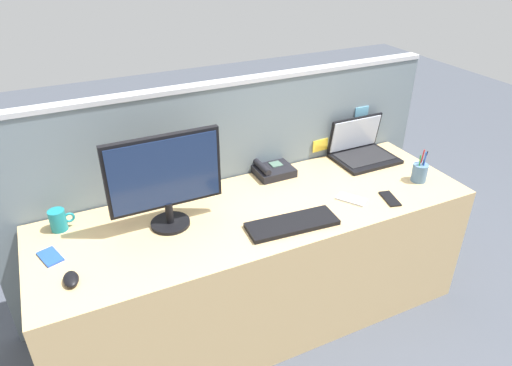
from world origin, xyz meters
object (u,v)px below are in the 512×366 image
Objects in this scene: computer_mouse_right_hand at (71,279)px; cell_phone_silver_slab at (351,199)px; coffee_mug at (58,220)px; pen_cup at (420,172)px; laptop at (361,149)px; keyboard_main at (292,224)px; desk_phone at (272,170)px; cell_phone_blue_case at (50,257)px; desktop_monitor at (165,177)px; cell_phone_black_slab at (390,199)px.

cell_phone_silver_slab is at bearing 2.20° from computer_mouse_right_hand.
computer_mouse_right_hand is at bearing -89.60° from coffee_mug.
computer_mouse_right_hand is 0.55× the size of pen_cup.
cell_phone_silver_slab is (-0.34, -0.38, -0.05)m from laptop.
pen_cup reaches higher than computer_mouse_right_hand.
laptop is 1.76m from computer_mouse_right_hand.
keyboard_main is at bearing -148.34° from laptop.
cell_phone_silver_slab is at bearing -60.27° from desk_phone.
cell_phone_blue_case is (-1.77, -0.21, -0.05)m from laptop.
computer_mouse_right_hand is 0.40m from coffee_mug.
desk_phone is at bearing 149.13° from pen_cup.
cell_phone_black_slab is (1.08, -0.28, -0.25)m from desktop_monitor.
keyboard_main is at bearing -27.39° from desktop_monitor.
cell_phone_blue_case is at bearing 174.90° from pen_cup.
desktop_monitor is 1.47× the size of laptop.
pen_cup reaches higher than desk_phone.
desktop_monitor is 0.63m from keyboard_main.
coffee_mug is (-1.55, 0.46, 0.05)m from cell_phone_black_slab.
cell_phone_silver_slab is 1.32× the size of coffee_mug.
desk_phone reaches higher than computer_mouse_right_hand.
keyboard_main is (0.51, -0.27, -0.24)m from desktop_monitor.
coffee_mug is (-1.13, -0.05, 0.02)m from desk_phone.
laptop is 1.70× the size of desk_phone.
laptop is at bearing 84.83° from cell_phone_black_slab.
laptop is 0.49m from cell_phone_black_slab.
cell_phone_blue_case is 1.63m from cell_phone_black_slab.
pen_cup is 1.59× the size of coffee_mug.
desk_phone is at bearing 143.85° from cell_phone_black_slab.
cell_phone_blue_case is (-1.05, 0.24, -0.01)m from keyboard_main.
cell_phone_silver_slab is 1.03× the size of cell_phone_black_slab.
cell_phone_silver_slab is at bearing 14.55° from keyboard_main.
cell_phone_blue_case is (-0.06, 0.20, -0.01)m from computer_mouse_right_hand.
desktop_monitor is 0.95m from cell_phone_silver_slab.
desk_phone is 1.21m from computer_mouse_right_hand.
pen_cup is at bearing 32.01° from cell_phone_black_slab.
computer_mouse_right_hand is at bearing -168.16° from cell_phone_black_slab.
cell_phone_silver_slab is (0.24, -0.42, -0.02)m from desk_phone.
laptop reaches higher than cell_phone_blue_case.
desktop_monitor is at bearing -20.59° from coffee_mug.
desktop_monitor is 1.21× the size of keyboard_main.
computer_mouse_right_hand reaches higher than cell_phone_black_slab.
coffee_mug reaches higher than computer_mouse_right_hand.
pen_cup is 1.44× the size of cell_phone_blue_case.
pen_cup is at bearing 2.11° from computer_mouse_right_hand.
cell_phone_black_slab is at bearing 3.13° from keyboard_main.
desktop_monitor is 2.51× the size of desk_phone.
pen_cup is (0.84, 0.07, 0.04)m from keyboard_main.
laptop is 2.38× the size of cell_phone_silver_slab.
cell_phone_blue_case is at bearing -177.54° from desktop_monitor.
cell_phone_black_slab is at bearing -57.32° from cell_phone_silver_slab.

